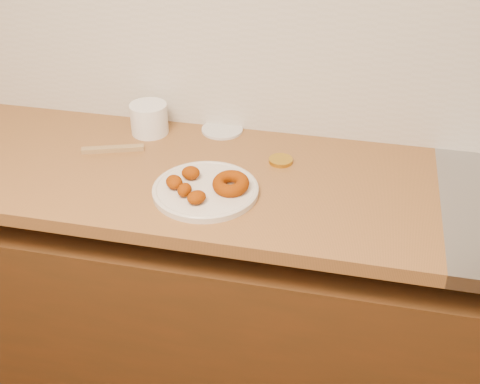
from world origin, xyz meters
name	(u,v)px	position (x,y,z in m)	size (l,w,h in m)	color
base_cabinet	(254,311)	(0.00, 1.69, 0.39)	(3.60, 0.60, 0.77)	#4E2911
butcher_block	(45,159)	(-0.65, 1.69, 0.88)	(2.30, 0.62, 0.04)	brown
backsplash	(277,39)	(0.00, 1.99, 1.20)	(3.60, 0.02, 0.60)	beige
donut_plate	(205,190)	(-0.12, 1.59, 0.91)	(0.29, 0.29, 0.02)	beige
ring_donut	(231,183)	(-0.05, 1.60, 0.93)	(0.10, 0.10, 0.03)	#833100
fried_dough_chunks	(186,185)	(-0.16, 1.57, 0.93)	(0.14, 0.17, 0.04)	#833100
plastic_tub	(149,119)	(-0.38, 1.89, 0.95)	(0.12, 0.12, 0.10)	white
tub_lid	(222,130)	(-0.16, 1.95, 0.90)	(0.13, 0.13, 0.01)	silver
brass_jar_lid	(281,161)	(0.05, 1.79, 0.91)	(0.07, 0.07, 0.01)	gold
wooden_utensil	(113,149)	(-0.45, 1.75, 0.91)	(0.19, 0.02, 0.01)	olive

